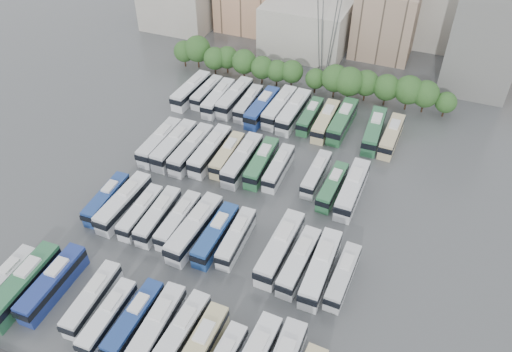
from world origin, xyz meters
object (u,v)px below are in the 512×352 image
at_px(bus_r3_s8, 310,116).
at_px(bus_r0_s5, 108,317).
at_px(bus_r3_s4, 248,103).
at_px(bus_r3_s6, 279,107).
at_px(bus_r1_s5, 179,220).
at_px(bus_r3_s12, 374,130).
at_px(bus_r1_s4, 158,216).
at_px(bus_r2_s11, 332,186).
at_px(bus_r0_s8, 181,333).
at_px(bus_r2_s12, 352,189).
at_px(bus_r3_s0, 191,90).
at_px(bus_r0_s2, 53,283).
at_px(bus_r1_s7, 216,234).
at_px(bus_r2_s5, 228,155).
at_px(bus_r2_s3, 191,149).
at_px(bus_r2_s2, 174,145).
at_px(bus_r2_s6, 242,159).
at_px(bus_r0_s0, 5,280).
at_px(bus_r3_s1, 207,92).
at_px(bus_r2_s10, 316,174).
at_px(apartment_tower, 487,31).
at_px(bus_r1_s3, 141,212).
at_px(bus_r2_s8, 279,167).
at_px(bus_r3_s5, 262,107).
at_px(bus_r0_s7, 156,328).
at_px(bus_r1_s6, 195,228).
at_px(bus_r3_s10, 342,121).
at_px(bus_r1_s10, 280,248).
at_px(bus_r3_s13, 392,136).
at_px(bus_r2_s4, 210,150).
at_px(bus_r0_s4, 92,299).
at_px(bus_r3_s7, 294,111).
at_px(bus_r0_s9, 199,349).
at_px(bus_r2_s1, 160,142).
at_px(bus_r2_s7, 262,162).
at_px(bus_r1_s12, 321,268).
at_px(bus_r0_s6, 134,319).
at_px(bus_r1_s13, 343,276).
at_px(bus_r3_s3, 235,97).
at_px(bus_r3_s2, 218,98).

bearing_deg(bus_r3_s8, bus_r0_s5, -99.83).
relative_size(bus_r3_s4, bus_r3_s6, 0.87).
bearing_deg(bus_r1_s5, bus_r3_s12, 56.71).
distance_m(bus_r1_s4, bus_r2_s11, 28.94).
bearing_deg(bus_r0_s8, bus_r2_s12, 70.94).
relative_size(bus_r3_s0, bus_r3_s8, 1.17).
relative_size(bus_r0_s2, bus_r1_s7, 1.05).
bearing_deg(bus_r2_s5, bus_r2_s3, -170.59).
bearing_deg(bus_r2_s2, bus_r2_s6, 3.37).
bearing_deg(bus_r0_s2, bus_r1_s5, 58.93).
bearing_deg(bus_r0_s0, bus_r3_s1, 85.34).
bearing_deg(bus_r2_s10, bus_r2_s5, -175.30).
bearing_deg(apartment_tower, bus_r3_s6, -142.26).
distance_m(bus_r1_s3, bus_r2_s8, 24.75).
distance_m(bus_r2_s2, bus_r3_s5, 20.73).
distance_m(bus_r0_s7, bus_r1_s6, 17.43).
bearing_deg(bus_r3_s10, bus_r1_s7, -103.53).
height_order(bus_r1_s7, bus_r3_s10, bus_r3_s10).
relative_size(bus_r1_s10, bus_r3_s13, 1.11).
relative_size(bus_r1_s5, bus_r3_s4, 0.99).
xyz_separation_m(bus_r2_s10, bus_r3_s13, (9.94, 15.95, 0.18)).
height_order(bus_r3_s0, bus_r3_s6, bus_r3_s6).
xyz_separation_m(bus_r2_s3, bus_r3_s5, (6.66, 18.07, -0.04)).
xyz_separation_m(bus_r0_s8, bus_r1_s4, (-13.33, 17.03, -0.04)).
height_order(bus_r2_s4, bus_r3_s10, bus_r3_s10).
relative_size(bus_r0_s4, bus_r3_s4, 1.00).
height_order(bus_r1_s10, bus_r3_s7, bus_r3_s7).
xyz_separation_m(bus_r0_s9, bus_r2_s3, (-19.70, 35.15, 0.15)).
relative_size(bus_r2_s1, bus_r3_s4, 1.11).
bearing_deg(bus_r2_s7, bus_r2_s5, 178.83).
distance_m(bus_r2_s3, bus_r3_s8, 25.36).
height_order(bus_r1_s7, bus_r2_s1, bus_r2_s1).
bearing_deg(bus_r0_s0, bus_r3_s13, 50.21).
bearing_deg(bus_r0_s0, bus_r2_s5, 64.64).
relative_size(bus_r0_s4, bus_r1_s3, 1.03).
bearing_deg(bus_r1_s10, bus_r1_s12, -9.63).
distance_m(bus_r2_s7, bus_r3_s12, 23.70).
bearing_deg(bus_r0_s7, bus_r0_s5, -174.53).
bearing_deg(bus_r3_s10, bus_r3_s4, -177.06).
distance_m(bus_r3_s5, bus_r3_s8, 9.97).
xyz_separation_m(bus_r0_s2, bus_r0_s6, (13.34, -0.60, -0.15)).
height_order(bus_r3_s6, bus_r3_s8, bus_r3_s6).
xyz_separation_m(bus_r0_s5, bus_r2_s1, (-13.23, 35.29, 0.26)).
bearing_deg(bus_r1_s13, bus_r2_s4, 149.95).
bearing_deg(bus_r2_s11, bus_r0_s8, -103.58).
bearing_deg(bus_r3_s12, bus_r3_s10, 169.88).
distance_m(apartment_tower, bus_r0_s0, 100.30).
xyz_separation_m(bus_r3_s3, bus_r3_s6, (10.05, -0.07, 0.03)).
relative_size(bus_r1_s12, bus_r3_s10, 0.98).
relative_size(bus_r3_s2, bus_r3_s7, 0.92).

